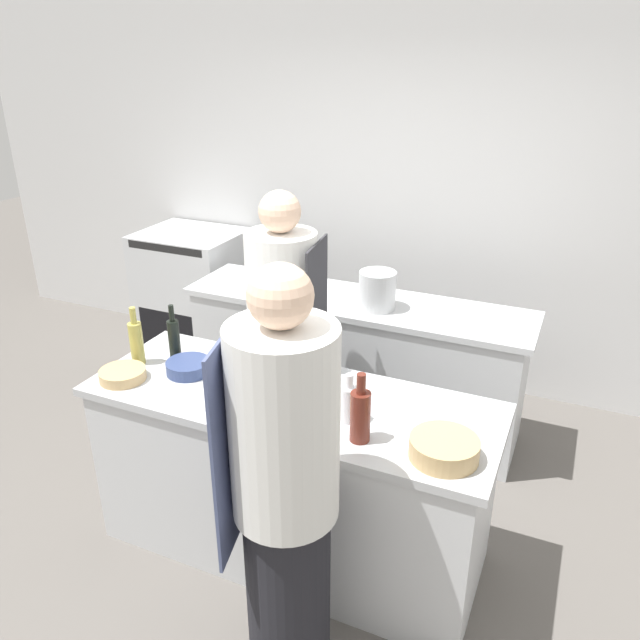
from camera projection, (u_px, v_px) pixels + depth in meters
name	position (u px, v px, depth m)	size (l,w,h in m)	color
ground_plane	(293.00, 544.00, 3.29)	(16.00, 16.00, 0.00)	#605B56
wall_back	(420.00, 198.00, 4.51)	(8.00, 0.06, 2.80)	silver
prep_counter	(292.00, 474.00, 3.11)	(1.97, 0.73, 0.90)	silver
pass_counter	(354.00, 362.00, 4.21)	(2.29, 0.59, 0.90)	silver
oven_range	(194.00, 293.00, 5.20)	(0.80, 0.67, 1.04)	silver
chef_at_prep_near	(285.00, 494.00, 2.30)	(0.44, 0.43, 1.79)	black
chef_at_stove	(284.00, 342.00, 3.56)	(0.43, 0.41, 1.73)	black
bottle_olive_oil	(349.00, 402.00, 2.70)	(0.08, 0.08, 0.23)	silver
bottle_vinegar	(136.00, 341.00, 3.18)	(0.07, 0.07, 0.31)	#B2A84C
bottle_wine	(325.00, 352.00, 3.09)	(0.07, 0.07, 0.29)	#2D5175
bottle_cooking_oil	(291.00, 349.00, 3.13)	(0.08, 0.08, 0.28)	#19471E
bottle_sauce	(360.00, 414.00, 2.55)	(0.09, 0.09, 0.31)	#5B2319
bottle_water	(174.00, 339.00, 3.21)	(0.06, 0.06, 0.31)	black
bowl_mixing_large	(123.00, 375.00, 3.06)	(0.23, 0.23, 0.05)	tan
bowl_prep_small	(235.00, 390.00, 2.90)	(0.23, 0.23, 0.07)	white
bowl_ceramic_blue	(444.00, 449.00, 2.47)	(0.28, 0.28, 0.09)	tan
bowl_wooden_salad	(188.00, 367.00, 3.12)	(0.22, 0.22, 0.06)	navy
cutting_board	(314.00, 398.00, 2.90)	(0.35, 0.25, 0.01)	tan
stockpot	(377.00, 290.00, 3.86)	(0.23, 0.23, 0.24)	silver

